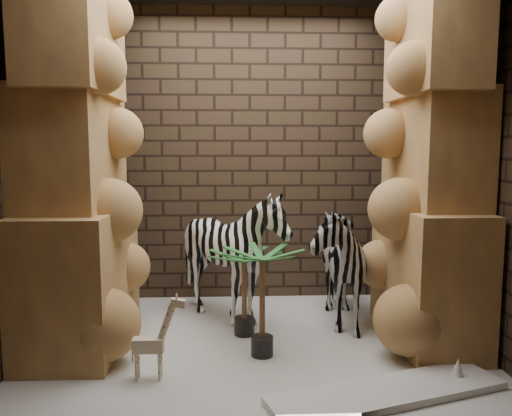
{
  "coord_description": "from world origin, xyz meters",
  "views": [
    {
      "loc": [
        -0.17,
        -3.96,
        1.57
      ],
      "look_at": [
        0.02,
        0.15,
        1.08
      ],
      "focal_mm": 35.13,
      "sensor_mm": 36.0,
      "label": 1
    }
  ],
  "objects_px": {
    "palm_front": "(244,292)",
    "zebra_right": "(331,252)",
    "giraffe_toy": "(148,336)",
    "surfboard": "(388,393)",
    "zebra_left": "(233,262)",
    "palm_back": "(262,302)"
  },
  "relations": [
    {
      "from": "palm_front",
      "to": "zebra_right",
      "type": "bearing_deg",
      "value": 20.4
    },
    {
      "from": "giraffe_toy",
      "to": "surfboard",
      "type": "xyz_separation_m",
      "value": [
        1.57,
        -0.32,
        -0.28
      ]
    },
    {
      "from": "zebra_left",
      "to": "giraffe_toy",
      "type": "relative_size",
      "value": 1.99
    },
    {
      "from": "giraffe_toy",
      "to": "surfboard",
      "type": "height_order",
      "value": "giraffe_toy"
    },
    {
      "from": "zebra_right",
      "to": "giraffe_toy",
      "type": "bearing_deg",
      "value": -143.14
    },
    {
      "from": "giraffe_toy",
      "to": "palm_front",
      "type": "bearing_deg",
      "value": 50.91
    },
    {
      "from": "zebra_right",
      "to": "surfboard",
      "type": "height_order",
      "value": "zebra_right"
    },
    {
      "from": "palm_front",
      "to": "surfboard",
      "type": "bearing_deg",
      "value": -51.26
    },
    {
      "from": "palm_front",
      "to": "zebra_left",
      "type": "bearing_deg",
      "value": 105.26
    },
    {
      "from": "palm_front",
      "to": "palm_back",
      "type": "bearing_deg",
      "value": -73.85
    },
    {
      "from": "zebra_right",
      "to": "zebra_left",
      "type": "bearing_deg",
      "value": 177.73
    },
    {
      "from": "zebra_left",
      "to": "palm_back",
      "type": "bearing_deg",
      "value": -72.65
    },
    {
      "from": "palm_back",
      "to": "surfboard",
      "type": "xyz_separation_m",
      "value": [
        0.77,
        -0.68,
        -0.4
      ]
    },
    {
      "from": "zebra_right",
      "to": "palm_front",
      "type": "bearing_deg",
      "value": -159.37
    },
    {
      "from": "zebra_right",
      "to": "palm_back",
      "type": "xyz_separation_m",
      "value": [
        -0.67,
        -0.73,
        -0.22
      ]
    },
    {
      "from": "zebra_right",
      "to": "palm_front",
      "type": "height_order",
      "value": "zebra_right"
    },
    {
      "from": "surfboard",
      "to": "palm_front",
      "type": "bearing_deg",
      "value": 111.17
    },
    {
      "from": "surfboard",
      "to": "zebra_left",
      "type": "bearing_deg",
      "value": 106.65
    },
    {
      "from": "zebra_left",
      "to": "palm_front",
      "type": "distance_m",
      "value": 0.39
    },
    {
      "from": "zebra_right",
      "to": "palm_back",
      "type": "height_order",
      "value": "zebra_right"
    },
    {
      "from": "zebra_right",
      "to": "palm_front",
      "type": "xyz_separation_m",
      "value": [
        -0.79,
        -0.3,
        -0.28
      ]
    },
    {
      "from": "palm_front",
      "to": "surfboard",
      "type": "height_order",
      "value": "palm_front"
    }
  ]
}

